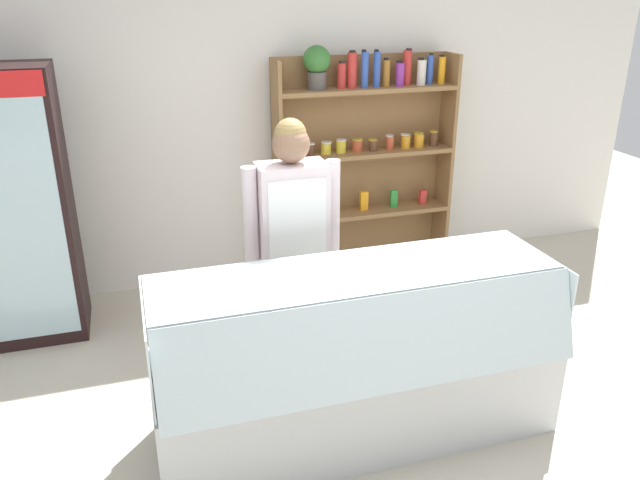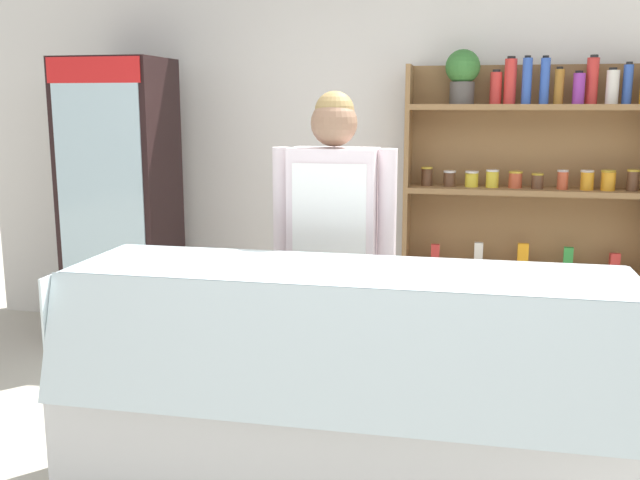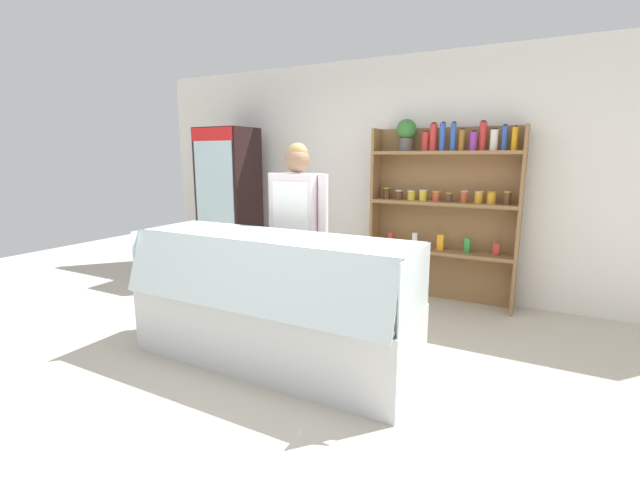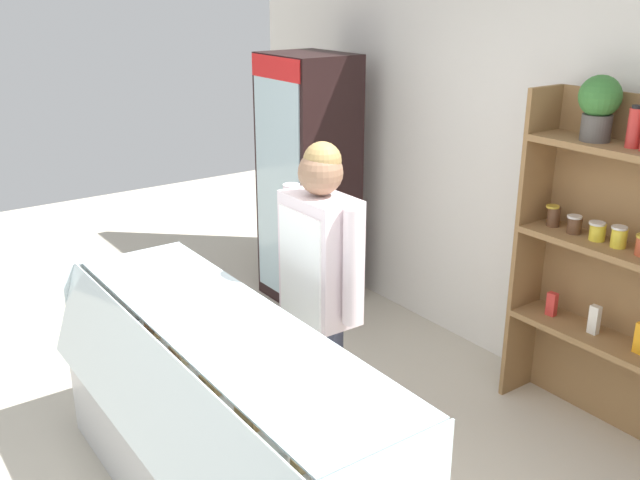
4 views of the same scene
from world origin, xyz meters
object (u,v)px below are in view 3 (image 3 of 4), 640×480
deli_display_case (272,323)px  drinks_fridge (229,204)px  shop_clerk (297,221)px  shelving_unit (442,201)px

deli_display_case → drinks_fridge: bearing=136.2°
deli_display_case → shop_clerk: shop_clerk is taller
shelving_unit → shop_clerk: size_ratio=1.16×
drinks_fridge → deli_display_case: size_ratio=0.87×
drinks_fridge → shelving_unit: size_ratio=0.98×
drinks_fridge → deli_display_case: bearing=-43.8°
drinks_fridge → shelving_unit: shelving_unit is taller
shelving_unit → deli_display_case: (-0.81, -2.10, -0.81)m
shelving_unit → drinks_fridge: bearing=-173.1°
drinks_fridge → shelving_unit: (2.66, 0.32, 0.15)m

